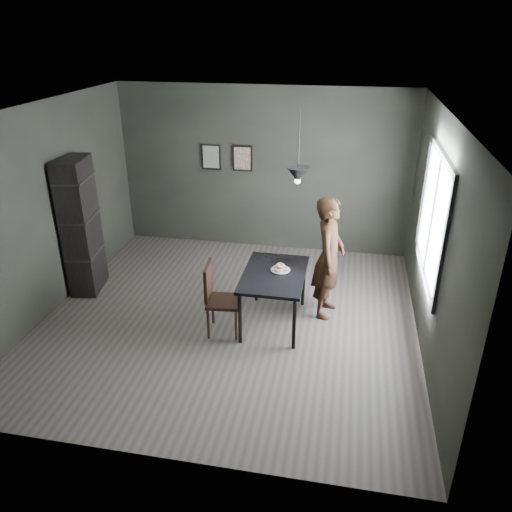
% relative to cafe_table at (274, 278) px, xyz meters
% --- Properties ---
extents(ground, '(5.00, 5.00, 0.00)m').
position_rel_cafe_table_xyz_m(ground, '(-0.60, 0.00, -0.67)').
color(ground, '#3A3532').
rests_on(ground, ground).
extents(back_wall, '(5.00, 0.10, 2.80)m').
position_rel_cafe_table_xyz_m(back_wall, '(-0.60, 2.50, 0.73)').
color(back_wall, black).
rests_on(back_wall, ground).
extents(ceiling, '(5.00, 5.00, 0.02)m').
position_rel_cafe_table_xyz_m(ceiling, '(-0.60, 0.00, 2.13)').
color(ceiling, silver).
rests_on(ceiling, ground).
extents(window_assembly, '(0.04, 1.96, 1.56)m').
position_rel_cafe_table_xyz_m(window_assembly, '(1.87, 0.20, 0.93)').
color(window_assembly, white).
rests_on(window_assembly, ground).
extents(cafe_table, '(0.80, 1.20, 0.75)m').
position_rel_cafe_table_xyz_m(cafe_table, '(0.00, 0.00, 0.00)').
color(cafe_table, black).
rests_on(cafe_table, ground).
extents(white_plate, '(0.23, 0.23, 0.01)m').
position_rel_cafe_table_xyz_m(white_plate, '(0.07, 0.08, 0.08)').
color(white_plate, white).
rests_on(white_plate, cafe_table).
extents(donut_pile, '(0.20, 0.20, 0.09)m').
position_rel_cafe_table_xyz_m(donut_pile, '(0.07, 0.08, 0.12)').
color(donut_pile, '#F4E0BE').
rests_on(donut_pile, white_plate).
extents(woman, '(0.48, 0.67, 1.70)m').
position_rel_cafe_table_xyz_m(woman, '(0.67, 0.39, 0.18)').
color(woman, black).
rests_on(woman, ground).
extents(wood_chair, '(0.46, 0.46, 0.97)m').
position_rel_cafe_table_xyz_m(wood_chair, '(-0.69, -0.34, -0.12)').
color(wood_chair, black).
rests_on(wood_chair, ground).
extents(shelf_unit, '(0.49, 0.73, 2.01)m').
position_rel_cafe_table_xyz_m(shelf_unit, '(-2.92, 0.43, 0.33)').
color(shelf_unit, black).
rests_on(shelf_unit, ground).
extents(pendant_lamp, '(0.28, 0.28, 0.86)m').
position_rel_cafe_table_xyz_m(pendant_lamp, '(0.25, 0.10, 1.38)').
color(pendant_lamp, black).
rests_on(pendant_lamp, ground).
extents(framed_print_left, '(0.34, 0.04, 0.44)m').
position_rel_cafe_table_xyz_m(framed_print_left, '(-1.50, 2.47, 0.93)').
color(framed_print_left, black).
rests_on(framed_print_left, ground).
extents(framed_print_right, '(0.34, 0.04, 0.44)m').
position_rel_cafe_table_xyz_m(framed_print_right, '(-0.95, 2.47, 0.93)').
color(framed_print_right, black).
rests_on(framed_print_right, ground).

